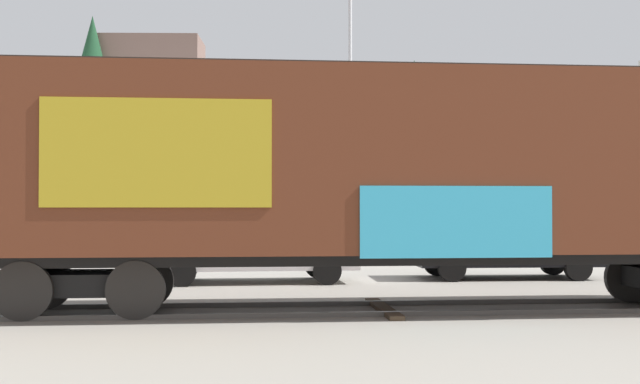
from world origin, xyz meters
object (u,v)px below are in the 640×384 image
at_px(freight_car, 403,169).
at_px(parked_car_white, 251,245).
at_px(flagpole, 349,79).
at_px(parked_car_black, 503,243).

xyz_separation_m(freight_car, parked_car_white, (-2.48, 5.34, -1.53)).
height_order(flagpole, parked_car_white, flagpole).
bearing_deg(flagpole, parked_car_black, -63.88).
xyz_separation_m(flagpole, parked_car_black, (2.96, -6.04, -4.94)).
relative_size(freight_car, parked_car_black, 3.42).
height_order(parked_car_white, parked_car_black, parked_car_black).
distance_m(flagpole, parked_car_white, 8.73).
distance_m(parked_car_white, parked_car_black, 6.17).
distance_m(freight_car, parked_car_black, 6.99).
relative_size(freight_car, flagpole, 1.60).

